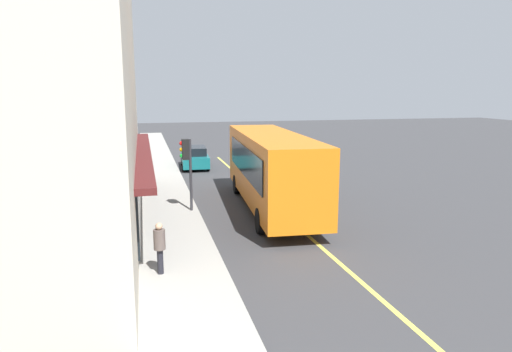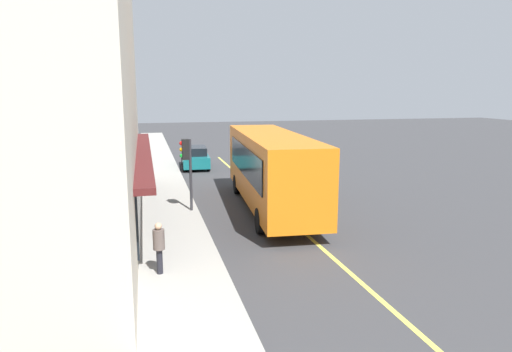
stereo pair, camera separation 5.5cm
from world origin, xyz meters
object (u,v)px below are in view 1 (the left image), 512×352
Objects in this scene: bus at (271,167)px; car_teal at (195,157)px; pedestrian_mid_block at (160,244)px; traffic_light at (187,158)px.

bus is 2.57× the size of car_teal.
pedestrian_mid_block reaches higher than car_teal.
car_teal is at bearing 9.75° from bus.
traffic_light is 12.50m from car_teal.
bus is at bearing -37.47° from pedestrian_mid_block.
traffic_light is 0.73× the size of car_teal.
car_teal is 19.53m from pedestrian_mid_block.
traffic_light reaches higher than car_teal.
bus is 8.77m from pedestrian_mid_block.
traffic_light is at bearing 88.67° from bus.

